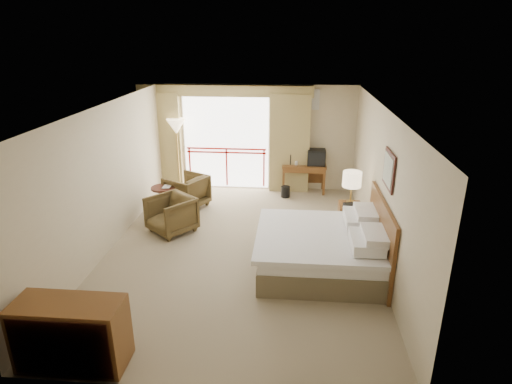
# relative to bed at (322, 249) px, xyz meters

# --- Properties ---
(floor) EXTENTS (7.00, 7.00, 0.00)m
(floor) POSITION_rel_bed_xyz_m (-1.50, 0.60, -0.38)
(floor) COLOR #8A7B5C
(floor) RESTS_ON ground
(ceiling) EXTENTS (7.00, 7.00, 0.00)m
(ceiling) POSITION_rel_bed_xyz_m (-1.50, 0.60, 2.32)
(ceiling) COLOR white
(ceiling) RESTS_ON wall_back
(wall_back) EXTENTS (5.00, 0.00, 5.00)m
(wall_back) POSITION_rel_bed_xyz_m (-1.50, 4.10, 0.97)
(wall_back) COLOR #C3B492
(wall_back) RESTS_ON ground
(wall_front) EXTENTS (5.00, 0.00, 5.00)m
(wall_front) POSITION_rel_bed_xyz_m (-1.50, -2.90, 0.97)
(wall_front) COLOR #C3B492
(wall_front) RESTS_ON ground
(wall_left) EXTENTS (0.00, 7.00, 7.00)m
(wall_left) POSITION_rel_bed_xyz_m (-4.00, 0.60, 0.97)
(wall_left) COLOR #C3B492
(wall_left) RESTS_ON ground
(wall_right) EXTENTS (0.00, 7.00, 7.00)m
(wall_right) POSITION_rel_bed_xyz_m (1.00, 0.60, 0.97)
(wall_right) COLOR #C3B492
(wall_right) RESTS_ON ground
(balcony_door) EXTENTS (2.40, 0.00, 2.40)m
(balcony_door) POSITION_rel_bed_xyz_m (-2.30, 4.08, 0.82)
(balcony_door) COLOR white
(balcony_door) RESTS_ON wall_back
(balcony_railing) EXTENTS (2.09, 0.03, 1.02)m
(balcony_railing) POSITION_rel_bed_xyz_m (-2.30, 4.06, 0.44)
(balcony_railing) COLOR #B0160F
(balcony_railing) RESTS_ON wall_back
(curtain_left) EXTENTS (1.00, 0.26, 2.50)m
(curtain_left) POSITION_rel_bed_xyz_m (-3.95, 3.95, 0.87)
(curtain_left) COLOR olive
(curtain_left) RESTS_ON wall_back
(curtain_right) EXTENTS (1.00, 0.26, 2.50)m
(curtain_right) POSITION_rel_bed_xyz_m (-0.65, 3.95, 0.87)
(curtain_right) COLOR olive
(curtain_right) RESTS_ON wall_back
(valance) EXTENTS (4.40, 0.22, 0.28)m
(valance) POSITION_rel_bed_xyz_m (-2.30, 3.98, 2.17)
(valance) COLOR olive
(valance) RESTS_ON wall_back
(hvac_vent) EXTENTS (0.50, 0.04, 0.50)m
(hvac_vent) POSITION_rel_bed_xyz_m (-0.20, 4.07, 1.97)
(hvac_vent) COLOR silver
(hvac_vent) RESTS_ON wall_back
(bed) EXTENTS (2.13, 2.06, 0.97)m
(bed) POSITION_rel_bed_xyz_m (0.00, 0.00, 0.00)
(bed) COLOR brown
(bed) RESTS_ON floor
(headboard) EXTENTS (0.06, 2.10, 1.30)m
(headboard) POSITION_rel_bed_xyz_m (0.96, 0.00, 0.27)
(headboard) COLOR #5A2F11
(headboard) RESTS_ON wall_right
(framed_art) EXTENTS (0.04, 0.72, 0.60)m
(framed_art) POSITION_rel_bed_xyz_m (0.97, 0.00, 1.47)
(framed_art) COLOR black
(framed_art) RESTS_ON wall_right
(nightstand) EXTENTS (0.45, 0.54, 0.63)m
(nightstand) POSITION_rel_bed_xyz_m (0.63, 1.47, -0.06)
(nightstand) COLOR #5A2F11
(nightstand) RESTS_ON floor
(table_lamp) EXTENTS (0.37, 0.37, 0.66)m
(table_lamp) POSITION_rel_bed_xyz_m (0.63, 1.52, 0.77)
(table_lamp) COLOR tan
(table_lamp) RESTS_ON nightstand
(phone) EXTENTS (0.23, 0.20, 0.09)m
(phone) POSITION_rel_bed_xyz_m (0.58, 1.32, 0.30)
(phone) COLOR black
(phone) RESTS_ON nightstand
(desk) EXTENTS (1.12, 0.54, 0.73)m
(desk) POSITION_rel_bed_xyz_m (-0.26, 3.93, 0.19)
(desk) COLOR #5A2F11
(desk) RESTS_ON floor
(tv) EXTENTS (0.45, 0.36, 0.41)m
(tv) POSITION_rel_bed_xyz_m (0.04, 3.87, 0.55)
(tv) COLOR black
(tv) RESTS_ON desk
(coffee_maker) EXTENTS (0.13, 0.13, 0.27)m
(coffee_maker) POSITION_rel_bed_xyz_m (-0.61, 3.88, 0.48)
(coffee_maker) COLOR black
(coffee_maker) RESTS_ON desk
(cup) EXTENTS (0.09, 0.09, 0.11)m
(cup) POSITION_rel_bed_xyz_m (-0.46, 3.83, 0.40)
(cup) COLOR white
(cup) RESTS_ON desk
(wastebasket) EXTENTS (0.26, 0.26, 0.28)m
(wastebasket) POSITION_rel_bed_xyz_m (-0.72, 3.43, -0.24)
(wastebasket) COLOR black
(wastebasket) RESTS_ON floor
(armchair_far) EXTENTS (1.14, 1.14, 0.77)m
(armchair_far) POSITION_rel_bed_xyz_m (-3.03, 2.60, -0.38)
(armchair_far) COLOR #43341B
(armchair_far) RESTS_ON floor
(armchair_near) EXTENTS (1.17, 1.17, 0.77)m
(armchair_near) POSITION_rel_bed_xyz_m (-3.02, 1.23, -0.38)
(armchair_near) COLOR #43341B
(armchair_near) RESTS_ON floor
(side_table) EXTENTS (0.55, 0.55, 0.60)m
(side_table) POSITION_rel_bed_xyz_m (-3.48, 2.24, 0.03)
(side_table) COLOR black
(side_table) RESTS_ON floor
(book) EXTENTS (0.18, 0.24, 0.02)m
(book) POSITION_rel_bed_xyz_m (-3.48, 2.24, 0.23)
(book) COLOR white
(book) RESTS_ON side_table
(floor_lamp) EXTENTS (0.48, 0.48, 1.87)m
(floor_lamp) POSITION_rel_bed_xyz_m (-3.51, 3.76, 1.23)
(floor_lamp) COLOR tan
(floor_lamp) RESTS_ON floor
(dresser) EXTENTS (1.33, 0.56, 0.88)m
(dresser) POSITION_rel_bed_xyz_m (-3.21, -2.59, 0.07)
(dresser) COLOR #5A2F11
(dresser) RESTS_ON floor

